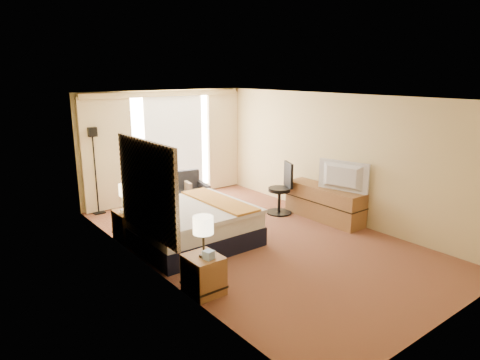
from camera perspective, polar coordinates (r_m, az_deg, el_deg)
floor at (r=8.02m, az=2.31°, el=-7.86°), size 4.20×7.00×0.02m
ceiling at (r=7.44m, az=2.51°, el=11.03°), size 4.20×7.00×0.02m
wall_back at (r=10.49m, az=-10.09°, el=4.61°), size 4.20×0.02×2.60m
wall_front at (r=5.55m, az=26.58°, el=-5.31°), size 4.20×0.02×2.60m
wall_left at (r=6.51m, az=-11.85°, el=-1.35°), size 0.02×7.00×2.60m
wall_right at (r=9.10m, az=12.56°, el=3.03°), size 0.02×7.00×2.60m
headboard at (r=6.70m, az=-12.30°, el=-1.09°), size 0.06×1.85×1.50m
nightstand_left at (r=6.12m, az=-4.88°, el=-12.42°), size 0.45×0.52×0.55m
nightstand_right at (r=8.17m, az=-14.59°, el=-5.84°), size 0.45×0.52×0.55m
media_dresser at (r=9.13m, az=11.16°, el=-3.02°), size 0.50×1.80×0.70m
window at (r=10.58m, az=-8.83°, el=4.85°), size 2.30×0.02×2.30m
curtains at (r=10.37m, az=-9.84°, el=5.12°), size 4.12×0.19×2.56m
bed at (r=7.75m, az=-6.48°, el=-5.93°), size 1.99×1.82×0.97m
loveseat at (r=9.73m, az=-8.32°, el=-2.30°), size 1.41×0.94×0.82m
floor_lamp at (r=9.61m, az=-18.91°, el=3.40°), size 0.24×0.24×1.89m
desk_chair at (r=9.33m, az=5.62°, el=-1.45°), size 0.57×0.57×1.13m
lamp_left at (r=5.78m, az=-4.93°, el=-6.13°), size 0.28×0.28×0.59m
lamp_right at (r=7.92m, az=-14.98°, el=-1.34°), size 0.25×0.25×0.52m
tissue_box at (r=5.88m, az=-4.22°, el=-9.92°), size 0.15×0.15×0.12m
telephone at (r=8.17m, az=-14.46°, el=-3.56°), size 0.17×0.14×0.06m
television at (r=8.65m, az=13.32°, el=0.41°), size 0.39×1.06×0.61m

